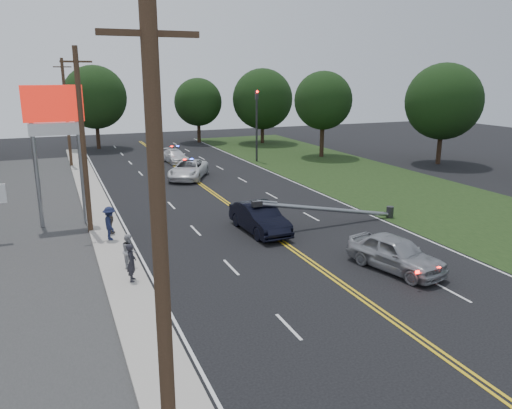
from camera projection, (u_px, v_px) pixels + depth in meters
name	position (u px, v px, depth m)	size (l,w,h in m)	color
ground	(348.00, 288.00, 20.62)	(120.00, 120.00, 0.00)	black
sidewalk	(110.00, 240.00, 26.46)	(1.80, 70.00, 0.12)	#A59F95
grass_verge	(436.00, 202.00, 34.53)	(12.00, 80.00, 0.01)	black
centerline_yellow	(256.00, 223.00, 29.56)	(0.36, 80.00, 0.00)	gold
pylon_sign	(55.00, 122.00, 27.76)	(3.20, 0.35, 8.00)	gray
traffic_signal	(257.00, 119.00, 49.44)	(0.28, 0.41, 7.05)	#2D2D30
fallen_streetlight	(335.00, 210.00, 29.08)	(9.36, 0.44, 1.91)	#2D2D30
utility_pole_near	(162.00, 279.00, 8.79)	(1.60, 0.28, 10.00)	#382619
utility_pole_mid	(83.00, 141.00, 26.68)	(1.60, 0.28, 10.00)	#382619
utility_pole_far	(67.00, 113.00, 46.36)	(1.60, 0.28, 10.00)	#382619
tree_6	(95.00, 97.00, 57.55)	(7.27, 7.27, 9.60)	black
tree_7	(198.00, 102.00, 63.26)	(6.02, 6.02, 8.12)	black
tree_8	(262.00, 99.00, 62.64)	(7.54, 7.54, 9.29)	black
tree_9	(323.00, 101.00, 51.94)	(6.04, 6.04, 8.92)	black
tree_13	(444.00, 102.00, 47.61)	(7.25, 7.25, 9.65)	black
crashed_sedan	(260.00, 218.00, 27.74)	(1.72, 4.93, 1.62)	black
waiting_sedan	(396.00, 253.00, 22.35)	(1.88, 4.66, 1.59)	#97999E
emergency_a	(188.00, 169.00, 42.05)	(2.56, 5.55, 1.54)	silver
emergency_b	(175.00, 156.00, 49.64)	(1.79, 4.40, 1.28)	silver
bystander_a	(132.00, 262.00, 20.88)	(0.60, 0.39, 1.63)	#24232A
bystander_b	(129.00, 250.00, 22.44)	(0.75, 0.58, 1.54)	#A1A1A6
bystander_c	(110.00, 223.00, 26.08)	(1.15, 0.66, 1.78)	#191F3E
bystander_d	(110.00, 220.00, 27.11)	(0.90, 0.37, 1.53)	#584D46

